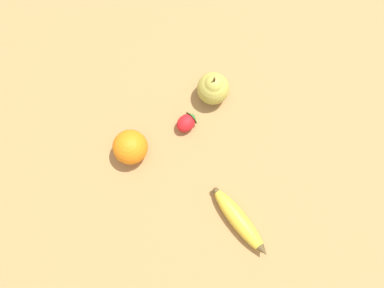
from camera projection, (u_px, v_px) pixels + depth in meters
name	position (u px, v px, depth m)	size (l,w,h in m)	color
ground_plane	(221.00, 151.00, 0.89)	(3.00, 3.00, 0.00)	#A87A47
banana	(240.00, 221.00, 0.83)	(0.14, 0.16, 0.04)	gold
orange	(130.00, 147.00, 0.85)	(0.08, 0.08, 0.08)	orange
pear	(213.00, 88.00, 0.88)	(0.08, 0.08, 0.10)	#B7AD47
strawberry	(187.00, 122.00, 0.89)	(0.06, 0.07, 0.04)	red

